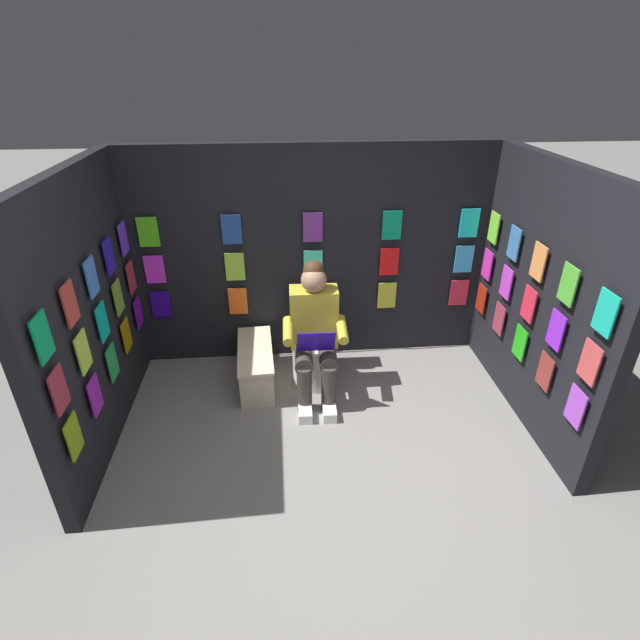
% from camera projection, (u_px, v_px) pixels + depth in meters
% --- Properties ---
extents(ground_plane, '(30.00, 30.00, 0.00)m').
position_uv_depth(ground_plane, '(337.00, 514.00, 3.15)').
color(ground_plane, gray).
extents(display_wall_back, '(3.31, 0.14, 2.01)m').
position_uv_depth(display_wall_back, '(312.00, 257.00, 4.44)').
color(display_wall_back, black).
rests_on(display_wall_back, ground).
extents(display_wall_left, '(0.14, 1.97, 2.01)m').
position_uv_depth(display_wall_left, '(540.00, 299.00, 3.66)').
color(display_wall_left, black).
rests_on(display_wall_left, ground).
extents(display_wall_right, '(0.14, 1.97, 2.01)m').
position_uv_depth(display_wall_right, '(89.00, 317.00, 3.40)').
color(display_wall_right, black).
rests_on(display_wall_right, ground).
extents(toilet, '(0.41, 0.56, 0.77)m').
position_uv_depth(toilet, '(313.00, 346.00, 4.35)').
color(toilet, white).
rests_on(toilet, ground).
extents(person_reading, '(0.53, 0.69, 1.19)m').
position_uv_depth(person_reading, '(315.00, 333.00, 4.02)').
color(person_reading, gold).
rests_on(person_reading, ground).
extents(comic_longbox_near, '(0.34, 0.82, 0.36)m').
position_uv_depth(comic_longbox_near, '(256.00, 366.00, 4.34)').
color(comic_longbox_near, beige).
rests_on(comic_longbox_near, ground).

